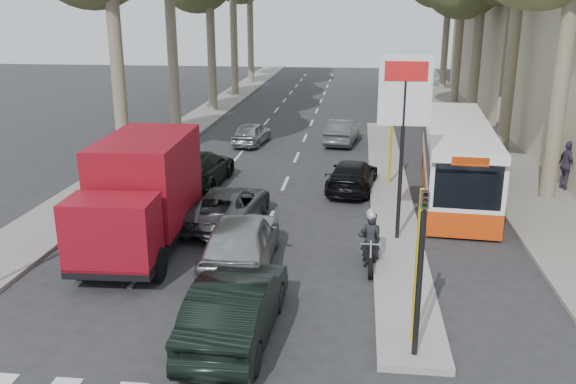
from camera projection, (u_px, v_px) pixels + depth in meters
name	position (u px, v px, depth m)	size (l,w,h in m)	color
ground	(267.00, 316.00, 14.14)	(120.00, 120.00, 0.00)	#28282B
sidewalk_right	(468.00, 124.00, 36.91)	(3.20, 70.00, 0.12)	gray
median_left	(212.00, 110.00, 41.61)	(2.40, 64.00, 0.12)	gray
traffic_island	(389.00, 185.00, 24.21)	(1.50, 26.00, 0.16)	gray
billboard	(403.00, 122.00, 17.44)	(1.50, 12.10, 5.60)	yellow
traffic_light_island	(422.00, 247.00, 11.63)	(0.16, 0.41, 3.60)	black
silver_hatchback	(241.00, 241.00, 16.54)	(1.87, 4.64, 1.58)	#A1A4A9
dark_hatchback	(236.00, 306.00, 13.03)	(1.56, 4.47, 1.47)	black
queue_car_a	(228.00, 206.00, 19.90)	(2.09, 4.52, 1.26)	#494A50
queue_car_b	(352.00, 175.00, 23.66)	(1.65, 4.06, 1.18)	black
queue_car_c	(252.00, 133.00, 31.45)	(1.39, 3.45, 1.17)	#A7AAAF
queue_car_d	(342.00, 131.00, 31.67)	(1.35, 3.87, 1.27)	#53555B
queue_car_e	(198.00, 169.00, 24.08)	(2.03, 4.98, 1.45)	black
red_truck	(142.00, 193.00, 17.65)	(2.55, 6.15, 3.23)	black
city_bus	(456.00, 156.00, 23.03)	(3.05, 10.50, 2.73)	red
motorcycle	(370.00, 240.00, 16.70)	(0.69, 1.93, 1.64)	black
pedestrian_near	(567.00, 165.00, 23.23)	(1.10, 0.54, 1.88)	#433854
pedestrian_far	(495.00, 158.00, 24.55)	(1.18, 0.52, 1.83)	brown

